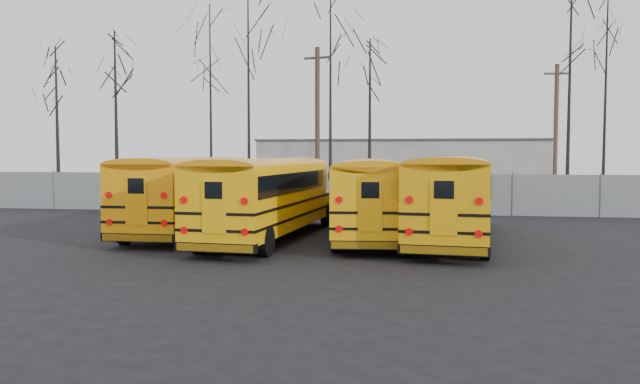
% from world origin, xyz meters
% --- Properties ---
extents(ground, '(120.00, 120.00, 0.00)m').
position_xyz_m(ground, '(0.00, 0.00, 0.00)').
color(ground, black).
rests_on(ground, ground).
extents(fence, '(40.00, 0.04, 2.00)m').
position_xyz_m(fence, '(0.00, 12.00, 1.00)').
color(fence, gray).
rests_on(fence, ground).
extents(distant_building, '(22.00, 8.00, 4.00)m').
position_xyz_m(distant_building, '(2.00, 32.00, 2.00)').
color(distant_building, beige).
rests_on(distant_building, ground).
extents(bus_a, '(2.42, 10.39, 2.90)m').
position_xyz_m(bus_a, '(-4.95, 3.37, 1.70)').
color(bus_a, black).
rests_on(bus_a, ground).
extents(bus_b, '(3.13, 10.43, 2.88)m').
position_xyz_m(bus_b, '(-1.60, 1.76, 1.69)').
color(bus_b, black).
rests_on(bus_b, ground).
extents(bus_c, '(3.20, 10.30, 2.84)m').
position_xyz_m(bus_c, '(1.82, 2.89, 1.66)').
color(bus_c, black).
rests_on(bus_c, ground).
extents(bus_d, '(3.39, 10.68, 2.94)m').
position_xyz_m(bus_d, '(4.65, 2.31, 1.72)').
color(bus_d, black).
rests_on(bus_d, ground).
extents(utility_pole_left, '(1.62, 0.47, 9.16)m').
position_xyz_m(utility_pole_left, '(-2.36, 17.03, 4.70)').
color(utility_pole_left, '#473428').
rests_on(utility_pole_left, ground).
extents(utility_pole_right, '(1.45, 0.25, 8.12)m').
position_xyz_m(utility_pole_right, '(11.28, 18.71, 4.17)').
color(utility_pole_right, brown).
rests_on(utility_pole_right, ground).
extents(tree_0, '(0.26, 0.26, 9.73)m').
position_xyz_m(tree_0, '(-19.11, 17.43, 4.87)').
color(tree_0, black).
rests_on(tree_0, ground).
extents(tree_1, '(0.26, 0.26, 10.25)m').
position_xyz_m(tree_1, '(-14.36, 15.95, 5.13)').
color(tree_1, black).
rests_on(tree_1, ground).
extents(tree_2, '(0.26, 0.26, 11.90)m').
position_xyz_m(tree_2, '(-8.88, 17.16, 5.95)').
color(tree_2, black).
rests_on(tree_2, ground).
extents(tree_3, '(0.26, 0.26, 12.45)m').
position_xyz_m(tree_3, '(-5.62, 13.91, 6.23)').
color(tree_3, black).
rests_on(tree_3, ground).
extents(tree_4, '(0.26, 0.26, 11.55)m').
position_xyz_m(tree_4, '(-1.18, 14.17, 5.77)').
color(tree_4, black).
rests_on(tree_4, ground).
extents(tree_5, '(0.26, 0.26, 9.02)m').
position_xyz_m(tree_5, '(0.94, 14.06, 4.51)').
color(tree_5, black).
rests_on(tree_5, ground).
extents(tree_6, '(0.26, 0.26, 12.88)m').
position_xyz_m(tree_6, '(11.14, 14.95, 6.44)').
color(tree_6, black).
rests_on(tree_6, ground).
extents(tree_7, '(0.26, 0.26, 12.01)m').
position_xyz_m(tree_7, '(13.50, 17.16, 6.01)').
color(tree_7, black).
rests_on(tree_7, ground).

